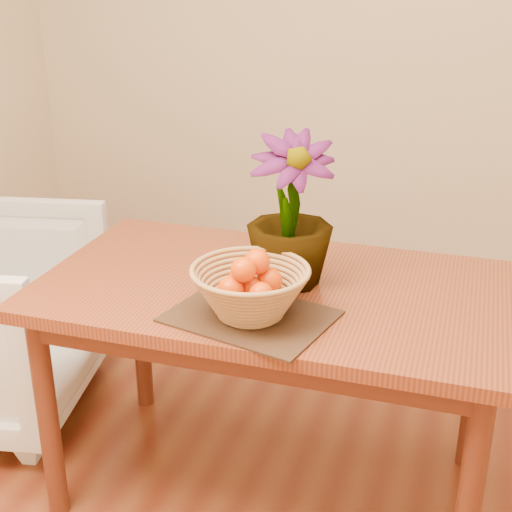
% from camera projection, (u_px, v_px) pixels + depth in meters
% --- Properties ---
extents(wall_back, '(4.00, 0.02, 2.70)m').
position_uv_depth(wall_back, '(381.00, 24.00, 3.62)').
color(wall_back, beige).
rests_on(wall_back, floor).
extents(table, '(1.40, 0.80, 0.75)m').
position_uv_depth(table, '(273.00, 310.00, 2.16)').
color(table, maroon).
rests_on(table, floor).
extents(placemat, '(0.48, 0.41, 0.01)m').
position_uv_depth(placemat, '(250.00, 316.00, 1.93)').
color(placemat, '#372314').
rests_on(placemat, table).
extents(wicker_basket, '(0.32, 0.32, 0.13)m').
position_uv_depth(wicker_basket, '(250.00, 293.00, 1.91)').
color(wicker_basket, '#AD7A48').
rests_on(wicker_basket, placemat).
extents(orange_pile, '(0.15, 0.15, 0.13)m').
position_uv_depth(orange_pile, '(250.00, 279.00, 1.89)').
color(orange_pile, '#E54503').
rests_on(orange_pile, wicker_basket).
extents(potted_plant, '(0.32, 0.32, 0.45)m').
position_uv_depth(potted_plant, '(290.00, 211.00, 2.06)').
color(potted_plant, '#214E16').
rests_on(potted_plant, table).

